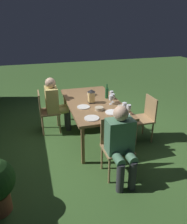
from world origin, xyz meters
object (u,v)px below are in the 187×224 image
(wine_glass_d, at_px, (111,94))
(bowl_bread, at_px, (91,94))
(lantern_centerpiece, at_px, (91,95))
(plate_b, at_px, (83,107))
(plate_c, at_px, (112,112))
(wine_glass_a, at_px, (129,108))
(wine_glass_e, at_px, (111,98))
(green_bottle_on_table, at_px, (107,93))
(person_in_green, at_px, (121,142))
(chair_side_left_a, at_px, (144,116))
(wine_glass_b, at_px, (124,105))
(plate_a, at_px, (92,118))
(bowl_salad, at_px, (99,108))
(person_in_mustard, at_px, (55,102))
(chair_head_near, at_px, (116,144))
(dining_table, at_px, (94,104))
(wine_glass_c, at_px, (113,96))
(chair_side_right_b, at_px, (46,110))
(bowl_olives, at_px, (121,107))

(wine_glass_d, height_order, bowl_bread, wine_glass_d)
(lantern_centerpiece, distance_m, plate_b, 0.31)
(lantern_centerpiece, distance_m, plate_c, 0.62)
(wine_glass_a, xyz_separation_m, plate_c, (0.13, 0.24, -0.11))
(wine_glass_e, bearing_deg, bowl_bread, 19.53)
(green_bottle_on_table, bearing_deg, wine_glass_e, 173.83)
(person_in_green, bearing_deg, wine_glass_e, -13.23)
(chair_side_left_a, bearing_deg, wine_glass_b, 110.00)
(plate_a, height_order, bowl_bread, bowl_bread)
(plate_a, bearing_deg, bowl_salad, -35.72)
(chair_side_left_a, distance_m, plate_a, 1.20)
(person_in_mustard, xyz_separation_m, bowl_bread, (-0.04, -0.76, 0.12))
(chair_head_near, height_order, chair_side_left_a, same)
(person_in_mustard, height_order, lantern_centerpiece, person_in_mustard)
(wine_glass_a, bearing_deg, person_in_green, 148.68)
(wine_glass_b, distance_m, plate_b, 0.75)
(bowl_salad, bearing_deg, person_in_mustard, 38.74)
(green_bottle_on_table, height_order, wine_glass_a, green_bottle_on_table)
(dining_table, relative_size, wine_glass_c, 11.21)
(person_in_mustard, height_order, wine_glass_b, person_in_mustard)
(green_bottle_on_table, distance_m, wine_glass_e, 0.34)
(green_bottle_on_table, bearing_deg, plate_a, 147.10)
(plate_a, distance_m, bowl_bread, 1.16)
(chair_side_left_a, height_order, person_in_mustard, person_in_mustard)
(green_bottle_on_table, relative_size, wine_glass_a, 1.72)
(person_in_green, bearing_deg, wine_glass_b, -25.73)
(person_in_mustard, height_order, plate_b, person_in_mustard)
(wine_glass_a, bearing_deg, dining_table, 28.95)
(lantern_centerpiece, xyz_separation_m, wine_glass_d, (0.08, -0.44, -0.03))
(wine_glass_d, bearing_deg, plate_c, 161.16)
(chair_head_near, bearing_deg, plate_a, 26.81)
(dining_table, xyz_separation_m, lantern_centerpiece, (-0.04, 0.05, 0.20))
(person_in_green, bearing_deg, wine_glass_c, -15.34)
(chair_head_near, height_order, person_in_mustard, person_in_mustard)
(chair_side_left_a, bearing_deg, person_in_green, 137.22)
(person_in_mustard, bearing_deg, bowl_bread, -92.65)
(plate_a, distance_m, plate_b, 0.50)
(chair_side_right_b, distance_m, bowl_bread, 1.00)
(person_in_mustard, bearing_deg, wine_glass_c, -117.80)
(chair_side_right_b, bearing_deg, bowl_bread, -92.11)
(chair_head_near, bearing_deg, chair_side_right_b, 28.83)
(wine_glass_c, bearing_deg, person_in_green, 164.66)
(wine_glass_d, relative_size, wine_glass_e, 1.00)
(chair_side_left_a, xyz_separation_m, wine_glass_c, (0.30, 0.55, 0.36))
(person_in_mustard, relative_size, bowl_olives, 8.90)
(person_in_mustard, distance_m, wine_glass_c, 1.20)
(chair_head_near, distance_m, wine_glass_d, 1.34)
(wine_glass_c, distance_m, plate_c, 0.52)
(wine_glass_e, bearing_deg, wine_glass_d, -22.83)
(bowl_olives, xyz_separation_m, bowl_salad, (0.02, 0.41, 0.01))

